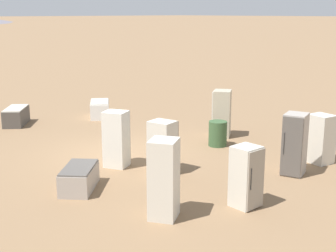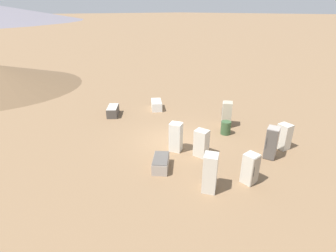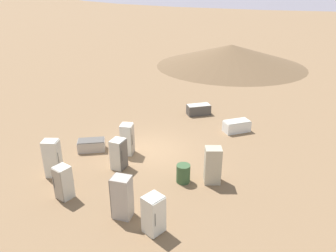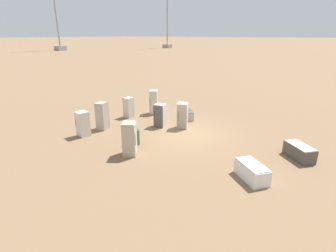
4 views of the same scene
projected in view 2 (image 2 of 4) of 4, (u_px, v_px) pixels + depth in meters
name	position (u px, v px, depth m)	size (l,w,h in m)	color
ground_plane	(175.00, 140.00, 15.99)	(1000.00, 1000.00, 0.00)	#846647
discarded_fridge_0	(176.00, 137.00, 14.52)	(0.83, 0.84, 1.66)	silver
discarded_fridge_1	(201.00, 143.00, 14.04)	(0.74, 0.79, 1.50)	beige
discarded_fridge_2	(113.00, 111.00, 19.60)	(1.56, 1.66, 0.70)	#4C4742
discarded_fridge_3	(250.00, 169.00, 11.82)	(0.61, 0.62, 1.46)	beige
discarded_fridge_4	(210.00, 173.00, 11.24)	(0.89, 0.85, 1.79)	beige
discarded_fridge_5	(271.00, 143.00, 13.81)	(0.86, 0.77, 1.74)	#A89E93
discarded_fridge_6	(227.00, 114.00, 17.61)	(0.94, 0.92, 1.71)	#B2A88E
discarded_fridge_7	(284.00, 136.00, 14.78)	(0.73, 0.76, 1.48)	beige
discarded_fridge_8	(161.00, 163.00, 13.04)	(1.54, 1.51, 0.61)	#A89E93
discarded_fridge_9	(157.00, 105.00, 20.85)	(1.54, 1.71, 0.70)	white
rusty_barrel	(226.00, 128.00, 16.63)	(0.62, 0.62, 0.85)	#385633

